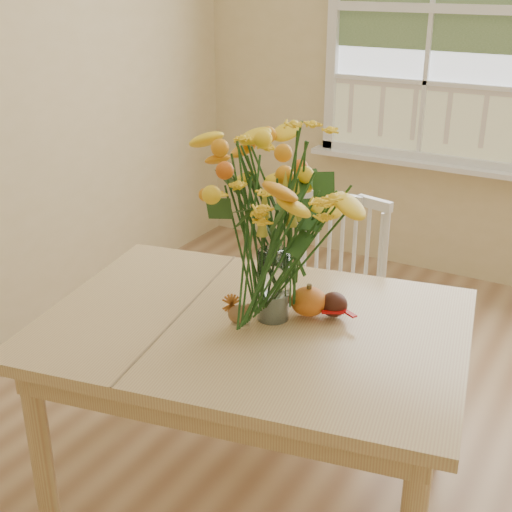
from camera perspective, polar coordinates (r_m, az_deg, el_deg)
The scene contains 6 objects.
dining_table at distance 2.23m, azimuth -0.26°, elevation -7.56°, with size 1.49×1.19×0.71m.
windsor_chair at distance 2.90m, azimuth 6.41°, elevation -3.00°, with size 0.43×0.42×0.88m.
flower_vase at distance 2.07m, azimuth 1.51°, elevation 3.32°, with size 0.49×0.49×0.58m.
pumpkin at distance 2.21m, azimuth 4.41°, elevation -3.91°, with size 0.12×0.12×0.09m, color #C55517.
turkey_figurine at distance 2.15m, azimuth -1.32°, elevation -4.89°, with size 0.10×0.09×0.10m.
dark_gourd at distance 2.21m, azimuth 6.50°, elevation -4.13°, with size 0.13×0.09×0.08m.
Camera 1 is at (0.60, -1.71, 1.75)m, focal length 48.00 mm.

